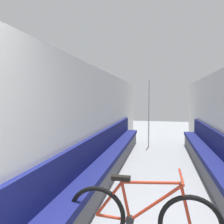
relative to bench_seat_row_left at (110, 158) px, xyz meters
name	(u,v)px	position (x,y,z in m)	size (l,w,h in m)	color
wall_left	(99,122)	(-0.22, -0.12, 0.80)	(0.10, 11.00, 2.20)	silver
bench_seat_row_left	(110,158)	(0.00, 0.00, 0.00)	(0.40, 6.59, 0.90)	#4C4C51
bench_seat_row_right	(213,164)	(2.08, 0.00, 0.00)	(0.40, 6.59, 0.90)	#4C4C51
bicycle	(141,218)	(0.88, -2.34, 0.04)	(1.61, 0.46, 0.83)	black
grab_pole_near	(149,115)	(0.68, 2.64, 0.76)	(0.08, 0.08, 2.18)	gray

